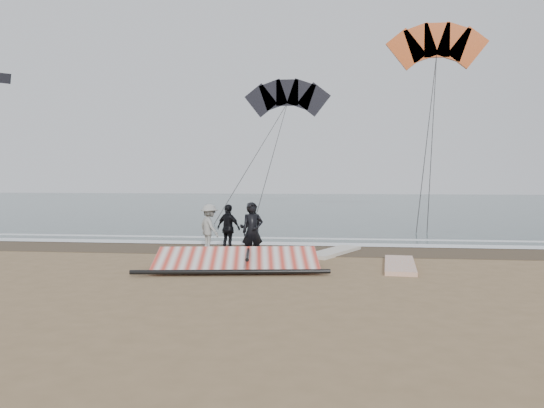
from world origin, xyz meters
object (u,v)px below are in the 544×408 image
Objects in this scene: board_cream at (334,252)px; man_main at (253,232)px; sail_rig at (235,262)px; board_white at (400,265)px.

man_main is at bearing -117.44° from board_cream.
board_white is at bearing 11.90° from sail_rig.
board_white is at bearing -30.26° from man_main.
sail_rig is at bearing -103.49° from board_cream.
sail_rig reaches higher than board_white.
man_main is 1.58m from sail_rig.
board_white is 2.87m from board_cream.
sail_rig is (-2.56, -3.18, 0.14)m from board_cream.
man_main is 0.64× the size of board_cream.
man_main is 0.35× the size of sail_rig.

